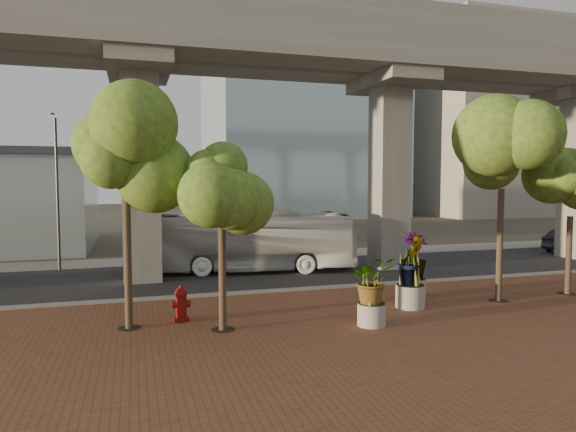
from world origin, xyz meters
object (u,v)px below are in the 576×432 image
object	(u,v)px
planter_front	(372,284)
fire_hydrant	(181,304)
transit_bus	(246,242)
parked_car	(569,241)

from	to	relation	value
planter_front	fire_hydrant	bearing A→B (deg)	158.48
transit_bus	parked_car	xyz separation A→B (m)	(20.81, 1.18, -0.80)
transit_bus	fire_hydrant	world-z (taller)	transit_bus
transit_bus	fire_hydrant	distance (m)	9.02
fire_hydrant	transit_bus	bearing A→B (deg)	65.01
parked_car	planter_front	bearing A→B (deg)	101.79
parked_car	fire_hydrant	bearing A→B (deg)	91.58
transit_bus	parked_car	distance (m)	20.86
transit_bus	planter_front	size ratio (longest dim) A/B	5.01
fire_hydrant	planter_front	world-z (taller)	planter_front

